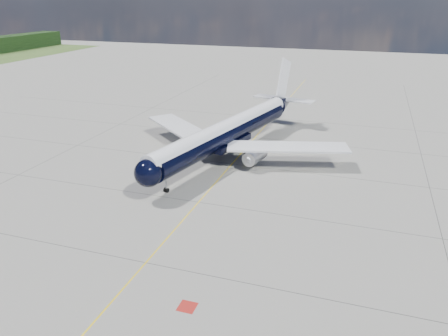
% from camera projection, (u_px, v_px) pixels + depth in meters
% --- Properties ---
extents(ground, '(320.00, 320.00, 0.00)m').
position_uv_depth(ground, '(241.00, 154.00, 76.31)').
color(ground, gray).
rests_on(ground, ground).
extents(taxiway_centerline, '(0.16, 160.00, 0.01)m').
position_uv_depth(taxiway_centerline, '(232.00, 164.00, 71.90)').
color(taxiway_centerline, yellow).
rests_on(taxiway_centerline, ground).
extents(red_marking, '(1.60, 1.60, 0.01)m').
position_uv_depth(red_marking, '(187.00, 307.00, 39.08)').
color(red_marking, maroon).
rests_on(red_marking, ground).
extents(main_airliner, '(39.46, 48.71, 14.21)m').
position_uv_depth(main_airliner, '(230.00, 131.00, 74.23)').
color(main_airliner, black).
rests_on(main_airliner, ground).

